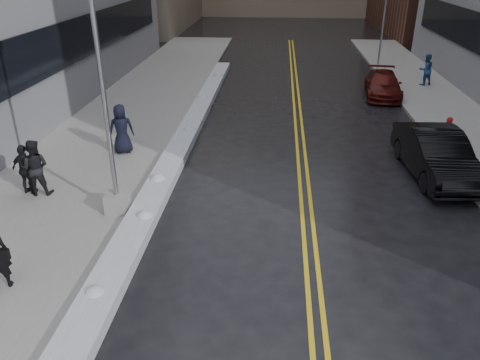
% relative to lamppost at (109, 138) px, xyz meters
% --- Properties ---
extents(ground, '(160.00, 160.00, 0.00)m').
position_rel_lamppost_xyz_m(ground, '(3.30, -2.00, -2.53)').
color(ground, black).
rests_on(ground, ground).
extents(sidewalk_west, '(5.50, 50.00, 0.15)m').
position_rel_lamppost_xyz_m(sidewalk_west, '(-2.45, 8.00, -2.46)').
color(sidewalk_west, gray).
rests_on(sidewalk_west, ground).
extents(sidewalk_east, '(4.00, 50.00, 0.15)m').
position_rel_lamppost_xyz_m(sidewalk_east, '(13.30, 8.00, -2.46)').
color(sidewalk_east, gray).
rests_on(sidewalk_east, ground).
extents(lane_line_left, '(0.12, 50.00, 0.01)m').
position_rel_lamppost_xyz_m(lane_line_left, '(5.65, 8.00, -2.53)').
color(lane_line_left, gold).
rests_on(lane_line_left, ground).
extents(lane_line_right, '(0.12, 50.00, 0.01)m').
position_rel_lamppost_xyz_m(lane_line_right, '(5.95, 8.00, -2.53)').
color(lane_line_right, gold).
rests_on(lane_line_right, ground).
extents(snow_ridge, '(0.90, 30.00, 0.34)m').
position_rel_lamppost_xyz_m(snow_ridge, '(0.85, 6.00, -2.36)').
color(snow_ridge, silver).
rests_on(snow_ridge, ground).
extents(lamppost, '(0.65, 0.65, 7.62)m').
position_rel_lamppost_xyz_m(lamppost, '(0.00, 0.00, 0.00)').
color(lamppost, gray).
rests_on(lamppost, sidewalk_west).
extents(fire_hydrant, '(0.26, 0.26, 0.73)m').
position_rel_lamppost_xyz_m(fire_hydrant, '(12.30, 8.00, -1.98)').
color(fire_hydrant, maroon).
rests_on(fire_hydrant, sidewalk_east).
extents(traffic_signal, '(0.16, 0.20, 6.00)m').
position_rel_lamppost_xyz_m(traffic_signal, '(11.80, 22.00, 0.87)').
color(traffic_signal, gray).
rests_on(traffic_signal, sidewalk_east).
extents(pedestrian_b, '(1.00, 0.83, 1.87)m').
position_rel_lamppost_xyz_m(pedestrian_b, '(-2.96, 0.95, -1.45)').
color(pedestrian_b, black).
rests_on(pedestrian_b, sidewalk_west).
extents(pedestrian_c, '(1.11, 0.91, 1.95)m').
position_rel_lamppost_xyz_m(pedestrian_c, '(-1.28, 4.65, -1.41)').
color(pedestrian_c, black).
rests_on(pedestrian_c, sidewalk_west).
extents(pedestrian_d, '(1.05, 0.60, 1.68)m').
position_rel_lamppost_xyz_m(pedestrian_d, '(-3.29, 0.96, -1.54)').
color(pedestrian_d, black).
rests_on(pedestrian_d, sidewalk_west).
extents(pedestrian_east, '(1.07, 0.95, 1.82)m').
position_rel_lamppost_xyz_m(pedestrian_east, '(13.51, 16.55, -1.47)').
color(pedestrian_east, navy).
rests_on(pedestrian_east, sidewalk_east).
extents(car_black, '(2.15, 5.18, 1.67)m').
position_rel_lamppost_xyz_m(car_black, '(10.48, 3.78, -1.70)').
color(car_black, black).
rests_on(car_black, ground).
extents(car_maroon, '(2.32, 4.74, 1.33)m').
position_rel_lamppost_xyz_m(car_maroon, '(10.64, 14.35, -1.87)').
color(car_maroon, '#430D0A').
rests_on(car_maroon, ground).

